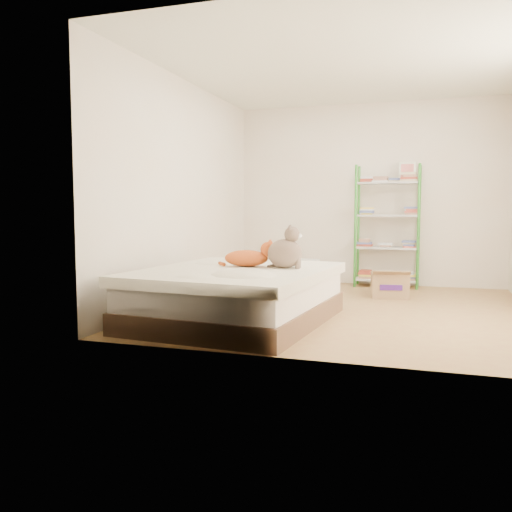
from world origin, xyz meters
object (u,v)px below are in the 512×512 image
at_px(white_bin, 308,272).
at_px(grey_cat, 285,247).
at_px(bed, 237,295).
at_px(shelf_unit, 388,227).
at_px(orange_cat, 246,256).
at_px(cardboard_box, 390,285).

bearing_deg(white_bin, grey_cat, -82.76).
bearing_deg(bed, shelf_unit, 72.59).
relative_size(grey_cat, shelf_unit, 0.24).
bearing_deg(orange_cat, grey_cat, -10.60).
bearing_deg(shelf_unit, bed, -112.42).
xyz_separation_m(shelf_unit, cardboard_box, (0.11, -0.94, -0.69)).
distance_m(bed, orange_cat, 0.42).
distance_m(orange_cat, white_bin, 2.51).
distance_m(shelf_unit, cardboard_box, 1.17).
relative_size(bed, white_bin, 5.84).
xyz_separation_m(grey_cat, shelf_unit, (0.76, 2.69, 0.12)).
bearing_deg(bed, cardboard_box, 61.27).
distance_m(cardboard_box, white_bin, 1.40).
relative_size(orange_cat, white_bin, 1.39).
distance_m(shelf_unit, white_bin, 1.28).
bearing_deg(white_bin, shelf_unit, 10.87).
distance_m(bed, shelf_unit, 3.18).
relative_size(orange_cat, grey_cat, 1.26).
relative_size(cardboard_box, white_bin, 1.33).
height_order(grey_cat, shelf_unit, shelf_unit).
distance_m(bed, white_bin, 2.68).
bearing_deg(bed, orange_cat, 87.27).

